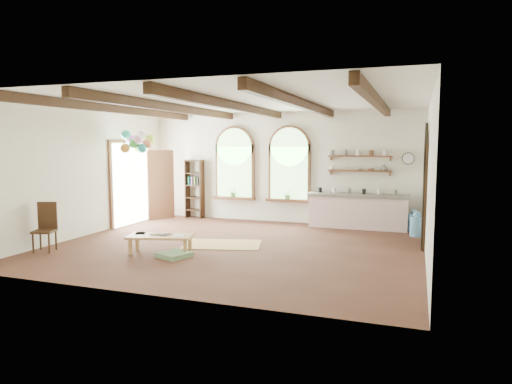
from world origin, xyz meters
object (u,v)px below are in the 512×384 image
at_px(kitchen_counter, 358,211).
at_px(side_chair, 45,237).
at_px(coffee_table, 160,237).
at_px(balloon_cluster, 137,142).

relative_size(kitchen_counter, side_chair, 2.57).
distance_m(coffee_table, side_chair, 2.51).
bearing_deg(side_chair, coffee_table, 15.64).
relative_size(kitchen_counter, coffee_table, 1.84).
bearing_deg(coffee_table, side_chair, -164.36).
height_order(kitchen_counter, side_chair, side_chair).
distance_m(kitchen_counter, balloon_cluster, 6.21).
bearing_deg(coffee_table, kitchen_counter, 50.46).
bearing_deg(kitchen_counter, coffee_table, -129.54).
xyz_separation_m(side_chair, balloon_cluster, (0.44, 2.83, 2.03)).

